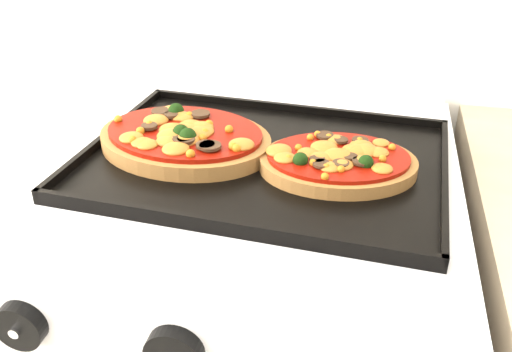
% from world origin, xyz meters
% --- Properties ---
extents(control_panel, '(0.60, 0.02, 0.09)m').
position_xyz_m(control_panel, '(-0.02, 1.39, 0.85)').
color(control_panel, white).
rests_on(control_panel, stove).
extents(knob_left, '(0.06, 0.02, 0.06)m').
position_xyz_m(knob_left, '(-0.19, 1.37, 0.85)').
color(knob_left, black).
rests_on(knob_left, control_panel).
extents(baking_tray, '(0.51, 0.39, 0.02)m').
position_xyz_m(baking_tray, '(0.01, 1.68, 0.92)').
color(baking_tray, black).
rests_on(baking_tray, stove).
extents(pizza_left, '(0.28, 0.23, 0.04)m').
position_xyz_m(pizza_left, '(-0.11, 1.69, 0.94)').
color(pizza_left, '#9E6236').
rests_on(pizza_left, baking_tray).
extents(pizza_right, '(0.23, 0.19, 0.03)m').
position_xyz_m(pizza_right, '(0.11, 1.67, 0.94)').
color(pizza_right, '#9E6236').
rests_on(pizza_right, baking_tray).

